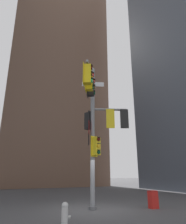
{
  "coord_description": "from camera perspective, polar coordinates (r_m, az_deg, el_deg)",
  "views": [
    {
      "loc": [
        -4.64,
        -10.46,
        1.8
      ],
      "look_at": [
        0.17,
        0.32,
        5.4
      ],
      "focal_mm": 32.37,
      "sensor_mm": 36.0,
      "label": 1
    }
  ],
  "objects": [
    {
      "name": "signal_pole_assembly",
      "position": [
        11.37,
        0.97,
        -1.2
      ],
      "size": [
        3.49,
        3.05,
        8.14
      ],
      "color": "gray",
      "rests_on": "ground"
    },
    {
      "name": "fire_hydrant",
      "position": [
        7.74,
        -8.0,
        -26.86
      ],
      "size": [
        0.33,
        0.23,
        0.86
      ],
      "color": "silver",
      "rests_on": "ground"
    },
    {
      "name": "ground",
      "position": [
        11.59,
        -0.13,
        -25.88
      ],
      "size": [
        120.0,
        120.0,
        0.0
      ],
      "primitive_type": "plane",
      "color": "#474749"
    },
    {
      "name": "building_mid_block",
      "position": [
        42.34,
        -10.85,
        16.12
      ],
      "size": [
        15.42,
        15.42,
        49.35
      ],
      "primitive_type": "cube",
      "color": "brown",
      "rests_on": "ground"
    },
    {
      "name": "newspaper_box",
      "position": [
        12.31,
        16.62,
        -22.59
      ],
      "size": [
        0.45,
        0.36,
        0.9
      ],
      "color": "red",
      "rests_on": "ground"
    }
  ]
}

